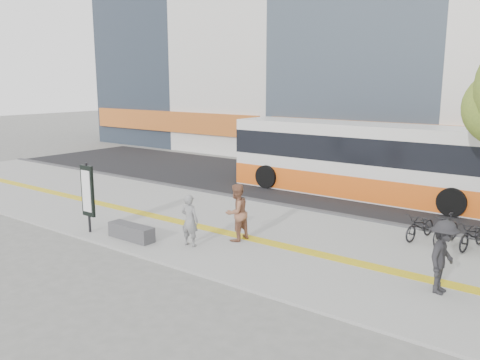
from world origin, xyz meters
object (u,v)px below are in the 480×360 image
Objects in this scene: signboard at (88,192)px; pedestrian_dark at (443,257)px; bench at (131,232)px; seated_woman at (190,220)px; pedestrian_tan at (236,212)px; bus at (361,162)px.

pedestrian_dark is at bearing 10.85° from signboard.
bench is at bearing 10.81° from signboard.
signboard is at bearing 7.64° from seated_woman.
seated_woman is at bearing 15.38° from signboard.
seated_woman is (1.80, 0.63, 0.53)m from bench.
pedestrian_tan is (0.77, 1.19, 0.10)m from seated_woman.
bus is 6.69× the size of pedestrian_dark.
bus is at bearing -177.26° from pedestrian_tan.
signboard is at bearing -56.62° from pedestrian_tan.
bus reaches higher than seated_woman.
bench is at bearing -48.33° from pedestrian_tan.
pedestrian_dark is (8.46, 1.62, 0.61)m from bench.
signboard is 1.31× the size of pedestrian_dark.
bench is 8.64m from pedestrian_dark.
pedestrian_tan is (4.17, 2.13, -0.43)m from signboard.
bus is at bearing 64.96° from signboard.
seated_woman is 1.42m from pedestrian_tan.
bench is 0.73× the size of signboard.
bench is 0.94× the size of pedestrian_tan.
bench is 3.22m from pedestrian_tan.
bench is 1.98m from seated_woman.
signboard is at bearing -115.04° from bus.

